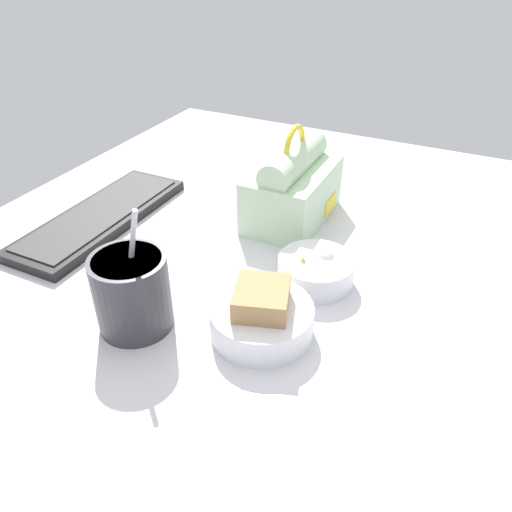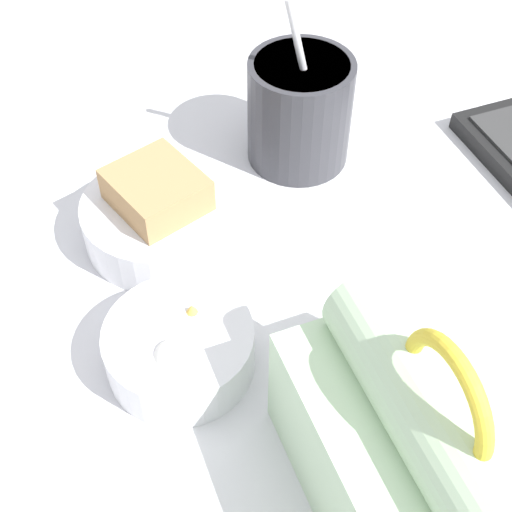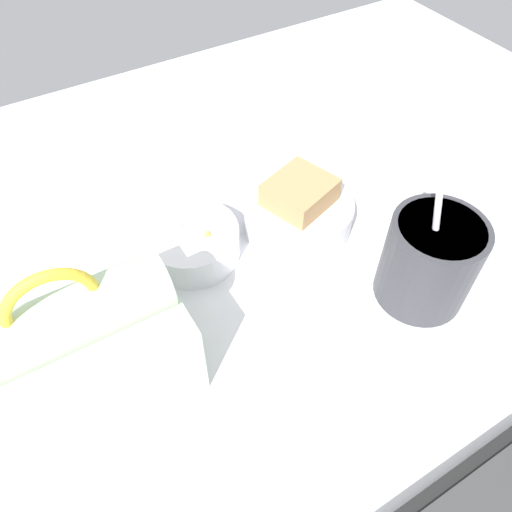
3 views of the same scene
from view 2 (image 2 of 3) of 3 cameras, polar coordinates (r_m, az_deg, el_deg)
desk_surface at (r=63.29cm, az=0.07°, el=-2.54°), size 140.00×110.00×2.00cm
lunch_bag at (r=47.33cm, az=13.06°, el=-15.76°), size 20.09×12.61×18.09cm
soup_cup at (r=71.08cm, az=3.51°, el=11.61°), size 10.23×10.23×18.19cm
bento_bowl_sandwich at (r=64.63cm, az=-7.69°, el=3.27°), size 13.99×13.99×7.46cm
bento_bowl_snacks at (r=55.90cm, az=-6.09°, el=-7.23°), size 11.67×11.67×5.18cm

